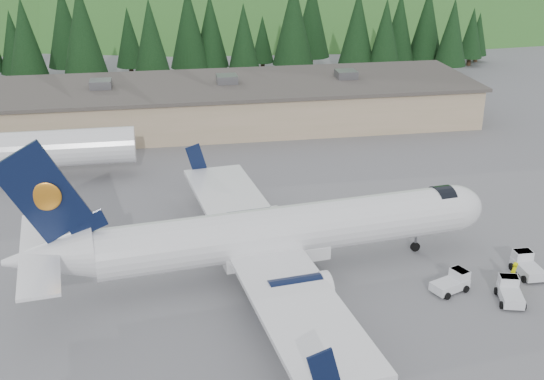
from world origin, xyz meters
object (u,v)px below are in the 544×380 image
at_px(baggage_tug_a, 452,282).
at_px(ramp_worker, 513,274).
at_px(baggage_tug_c, 510,291).
at_px(terminal_building, 187,105).
at_px(baggage_tug_d, 526,265).
at_px(airliner, 273,234).

relative_size(baggage_tug_a, ramp_worker, 1.56).
height_order(baggage_tug_a, baggage_tug_c, baggage_tug_c).
xyz_separation_m(baggage_tug_c, terminal_building, (-19.26, 44.63, 1.97)).
bearing_deg(ramp_worker, baggage_tug_a, -34.83).
bearing_deg(baggage_tug_c, baggage_tug_d, -27.32).
bearing_deg(ramp_worker, terminal_building, -96.72).
bearing_deg(baggage_tug_c, terminal_building, 39.05).
xyz_separation_m(baggage_tug_a, baggage_tug_d, (6.29, 1.31, 0.03)).
xyz_separation_m(baggage_tug_a, terminal_building, (-15.94, 42.77, 1.98)).
bearing_deg(terminal_building, ramp_worker, -64.67).
height_order(baggage_tug_a, ramp_worker, ramp_worker).
distance_m(baggage_tug_a, terminal_building, 45.69).
xyz_separation_m(baggage_tug_a, ramp_worker, (4.41, -0.21, 0.32)).
height_order(baggage_tug_c, terminal_building, terminal_building).
height_order(baggage_tug_a, terminal_building, terminal_building).
distance_m(airliner, terminal_building, 38.34).
relative_size(airliner, ramp_worker, 18.43).
xyz_separation_m(airliner, baggage_tug_d, (18.24, -3.33, -2.45)).
distance_m(airliner, ramp_worker, 17.21).
xyz_separation_m(baggage_tug_a, baggage_tug_c, (3.32, -1.86, 0.01)).
bearing_deg(baggage_tug_d, terminal_building, 28.77).
bearing_deg(baggage_tug_d, baggage_tug_c, 137.55).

